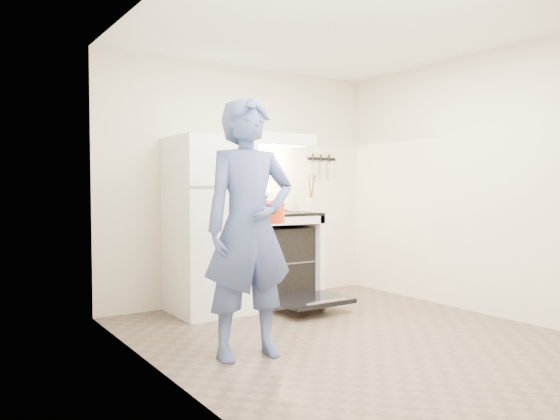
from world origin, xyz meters
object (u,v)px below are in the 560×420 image
object	(u,v)px
refrigerator	(209,225)
person	(249,228)
stove_body	(278,259)
dutch_oven	(265,214)
tea_kettle	(260,199)

from	to	relation	value
refrigerator	person	distance (m)	1.48
stove_body	dutch_oven	xyz separation A→B (m)	(-0.90, -1.21, 0.55)
stove_body	dutch_oven	world-z (taller)	dutch_oven
dutch_oven	tea_kettle	bearing A→B (deg)	60.12
stove_body	tea_kettle	world-z (taller)	tea_kettle
stove_body	dutch_oven	bearing A→B (deg)	-126.72
refrigerator	stove_body	distance (m)	0.90
tea_kettle	person	distance (m)	1.88
stove_body	dutch_oven	size ratio (longest dim) A/B	2.42
refrigerator	tea_kettle	xyz separation A→B (m)	(0.67, 0.14, 0.25)
refrigerator	tea_kettle	bearing A→B (deg)	11.56
stove_body	dutch_oven	distance (m)	1.60
refrigerator	dutch_oven	xyz separation A→B (m)	(-0.09, -1.18, 0.16)
refrigerator	dutch_oven	world-z (taller)	refrigerator
person	dutch_oven	distance (m)	0.38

